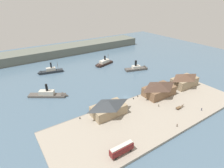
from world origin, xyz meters
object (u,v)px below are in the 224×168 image
pedestrian_near_west_shed (177,125)px  ferry_moored_west (51,94)px  ferry_shed_west_terminal (109,108)px  pedestrian_walking_west (202,109)px  ferry_shed_customs_shed (185,80)px  ferry_outer_harbor (49,71)px  ferry_approaching_west (139,68)px  mooring_post_east (80,118)px  horse_cart (180,107)px  pedestrian_standing_center (159,105)px  ferry_shed_east_terminal (159,89)px  mooring_post_center_east (138,96)px  ferry_approaching_east (103,63)px  mooring_post_center_west (133,98)px  street_tram (122,149)px

pedestrian_near_west_shed → ferry_moored_west: size_ratio=0.07×
ferry_shed_west_terminal → pedestrian_walking_west: bearing=-29.9°
ferry_shed_customs_shed → ferry_outer_harbor: ferry_shed_customs_shed is taller
ferry_shed_customs_shed → ferry_outer_harbor: 102.99m
ferry_shed_west_terminal → ferry_approaching_west: bearing=36.0°
mooring_post_east → ferry_moored_west: (-4.22, 32.48, -0.28)m
horse_cart → pedestrian_walking_west: bearing=-44.2°
ferry_shed_west_terminal → pedestrian_near_west_shed: bearing=-50.9°
ferry_approaching_west → ferry_outer_harbor: 73.64m
pedestrian_standing_center → ferry_moored_west: bearing=134.4°
ferry_shed_east_terminal → horse_cart: ferry_shed_east_terminal is taller
ferry_outer_harbor → horse_cart: bearing=-64.6°
mooring_post_center_east → ferry_approaching_east: bearing=78.3°
horse_cart → ferry_approaching_east: (1.88, 84.05, -0.51)m
pedestrian_walking_west → mooring_post_center_west: (-22.84, 29.46, -0.35)m
pedestrian_near_west_shed → mooring_post_center_west: size_ratio=1.86×
pedestrian_standing_center → ferry_approaching_east: bearing=82.4°
ferry_approaching_east → ferry_approaching_west: bearing=-53.6°
pedestrian_near_west_shed → mooring_post_east: size_ratio=1.86×
ferry_shed_west_terminal → horse_cart: ferry_shed_west_terminal is taller
ferry_shed_customs_shed → ferry_approaching_west: size_ratio=0.86×
mooring_post_center_west → ferry_approaching_west: bearing=45.5°
ferry_approaching_west → ferry_outer_harbor: ferry_outer_harbor is taller
pedestrian_near_west_shed → ferry_approaching_west: ferry_approaching_west is taller
street_tram → pedestrian_walking_west: 53.40m
ferry_shed_west_terminal → ferry_approaching_east: 76.60m
street_tram → ferry_approaching_east: size_ratio=0.51×
pedestrian_standing_center → ferry_approaching_east: size_ratio=0.08×
mooring_post_east → pedestrian_standing_center: bearing=-18.7°
pedestrian_near_west_shed → ferry_moored_west: 74.80m
mooring_post_east → ferry_approaching_west: ferry_approaching_west is taller
horse_cart → ferry_moored_west: (-53.68, 54.12, -0.76)m
pedestrian_near_west_shed → mooring_post_center_west: 30.91m
mooring_post_east → mooring_post_center_west: size_ratio=1.00×
ferry_shed_west_terminal → mooring_post_east: (-14.18, 4.48, -3.57)m
pedestrian_near_west_shed → ferry_approaching_east: 94.58m
ferry_shed_west_terminal → mooring_post_east: bearing=162.5°
ferry_approaching_west → ferry_moored_west: bearing=-176.9°
pedestrian_walking_west → ferry_approaching_east: bearing=93.8°
mooring_post_center_east → pedestrian_near_west_shed: bearing=-95.4°
ferry_shed_east_terminal → mooring_post_center_west: size_ratio=21.63×
horse_cart → ferry_moored_west: 76.23m
street_tram → ferry_shed_east_terminal: bearing=28.0°
horse_cart → ferry_approaching_west: ferry_approaching_west is taller
street_tram → mooring_post_east: (-4.08, 29.52, -2.01)m
pedestrian_near_west_shed → mooring_post_east: bearing=139.1°
mooring_post_east → ferry_outer_harbor: (5.49, 71.14, -0.21)m
mooring_post_center_west → ferry_outer_harbor: bearing=112.3°
ferry_moored_west → ferry_outer_harbor: (9.72, 38.66, 0.07)m
ferry_shed_west_terminal → ferry_shed_customs_shed: ferry_shed_customs_shed is taller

